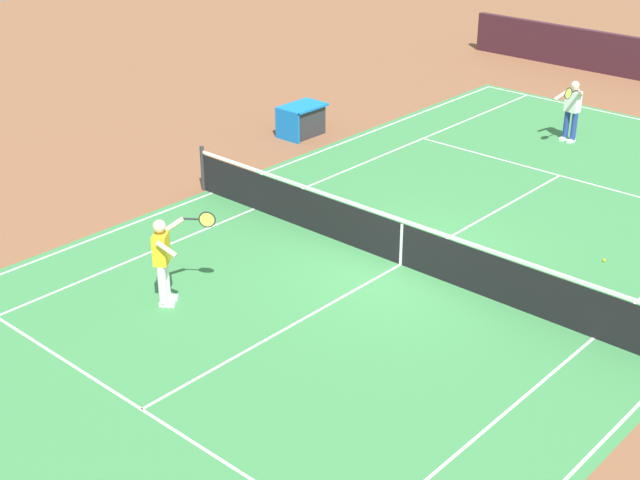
{
  "coord_description": "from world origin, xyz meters",
  "views": [
    {
      "loc": [
        12.97,
        9.47,
        8.18
      ],
      "look_at": [
        1.63,
        -0.68,
        0.9
      ],
      "focal_mm": 51.2,
      "sensor_mm": 36.0,
      "label": 1
    }
  ],
  "objects_px": {
    "tennis_player_near": "(164,257)",
    "equipment_cart_tarped": "(302,120)",
    "tennis_net": "(402,242)",
    "tennis_player_far": "(572,108)",
    "tennis_ball": "(604,260)"
  },
  "relations": [
    {
      "from": "tennis_player_far",
      "to": "tennis_ball",
      "type": "xyz_separation_m",
      "value": [
        6.04,
        4.01,
        -0.9
      ]
    },
    {
      "from": "tennis_ball",
      "to": "equipment_cart_tarped",
      "type": "distance_m",
      "value": 9.81
    },
    {
      "from": "tennis_player_far",
      "to": "equipment_cart_tarped",
      "type": "relative_size",
      "value": 1.36
    },
    {
      "from": "equipment_cart_tarped",
      "to": "tennis_ball",
      "type": "bearing_deg",
      "value": 80.57
    },
    {
      "from": "tennis_net",
      "to": "tennis_player_near",
      "type": "relative_size",
      "value": 6.89
    },
    {
      "from": "tennis_player_near",
      "to": "equipment_cart_tarped",
      "type": "xyz_separation_m",
      "value": [
        -8.44,
        -4.5,
        -0.49
      ]
    },
    {
      "from": "tennis_net",
      "to": "tennis_player_near",
      "type": "xyz_separation_m",
      "value": [
        4.05,
        -2.24,
        0.44
      ]
    },
    {
      "from": "tennis_net",
      "to": "tennis_player_far",
      "type": "xyz_separation_m",
      "value": [
        -8.83,
        -1.08,
        0.44
      ]
    },
    {
      "from": "tennis_net",
      "to": "tennis_player_near",
      "type": "distance_m",
      "value": 4.64
    },
    {
      "from": "tennis_net",
      "to": "equipment_cart_tarped",
      "type": "distance_m",
      "value": 8.04
    },
    {
      "from": "tennis_ball",
      "to": "equipment_cart_tarped",
      "type": "bearing_deg",
      "value": -99.43
    },
    {
      "from": "equipment_cart_tarped",
      "to": "tennis_net",
      "type": "bearing_deg",
      "value": 56.9
    },
    {
      "from": "tennis_player_far",
      "to": "tennis_player_near",
      "type": "bearing_deg",
      "value": -5.16
    },
    {
      "from": "tennis_player_far",
      "to": "equipment_cart_tarped",
      "type": "height_order",
      "value": "tennis_player_far"
    },
    {
      "from": "tennis_net",
      "to": "tennis_player_far",
      "type": "height_order",
      "value": "tennis_player_far"
    }
  ]
}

